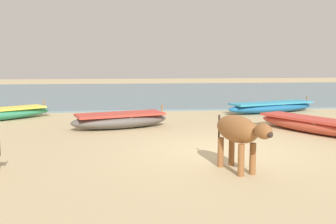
{
  "coord_description": "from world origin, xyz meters",
  "views": [
    {
      "loc": [
        -2.31,
        -8.56,
        2.08
      ],
      "look_at": [
        -1.03,
        2.72,
        0.6
      ],
      "focal_mm": 41.04,
      "sensor_mm": 36.0,
      "label": 1
    }
  ],
  "objects_px": {
    "cow_adult_brown": "(238,132)",
    "fishing_boat_5": "(313,125)",
    "fishing_boat_2": "(271,107)",
    "fishing_boat_6": "(120,120)"
  },
  "relations": [
    {
      "from": "fishing_boat_5",
      "to": "fishing_boat_6",
      "type": "distance_m",
      "value": 5.85
    },
    {
      "from": "cow_adult_brown",
      "to": "fishing_boat_2",
      "type": "bearing_deg",
      "value": 136.52
    },
    {
      "from": "fishing_boat_6",
      "to": "fishing_boat_5",
      "type": "bearing_deg",
      "value": -30.98
    },
    {
      "from": "fishing_boat_5",
      "to": "fishing_boat_6",
      "type": "relative_size",
      "value": 1.17
    },
    {
      "from": "cow_adult_brown",
      "to": "fishing_boat_5",
      "type": "bearing_deg",
      "value": 119.26
    },
    {
      "from": "fishing_boat_5",
      "to": "fishing_boat_2",
      "type": "bearing_deg",
      "value": 146.85
    },
    {
      "from": "fishing_boat_6",
      "to": "cow_adult_brown",
      "type": "bearing_deg",
      "value": -82.87
    },
    {
      "from": "fishing_boat_5",
      "to": "fishing_boat_6",
      "type": "height_order",
      "value": "fishing_boat_6"
    },
    {
      "from": "fishing_boat_6",
      "to": "cow_adult_brown",
      "type": "height_order",
      "value": "cow_adult_brown"
    },
    {
      "from": "fishing_boat_2",
      "to": "fishing_boat_6",
      "type": "bearing_deg",
      "value": -171.38
    }
  ]
}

